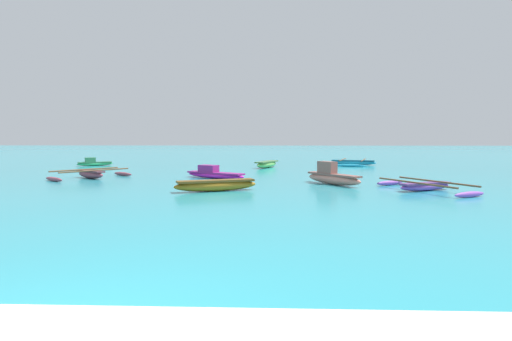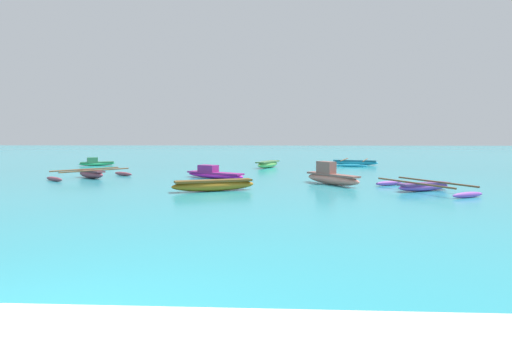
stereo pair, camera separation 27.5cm
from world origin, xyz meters
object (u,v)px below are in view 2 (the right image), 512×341
moored_boat_3 (96,163)px  moored_boat_4 (355,162)px  moored_boat_2 (268,164)px  moored_boat_1 (214,174)px  moored_boat_7 (214,185)px  moored_boat_0 (91,174)px  moored_boat_6 (424,186)px  moored_boat_5 (331,176)px

moored_boat_3 → moored_boat_4: moored_boat_3 is taller
moored_boat_2 → moored_boat_3: (-12.86, 1.50, -0.03)m
moored_boat_1 → moored_boat_7: size_ratio=1.06×
moored_boat_0 → moored_boat_6: 15.67m
moored_boat_2 → moored_boat_3: 12.95m
moored_boat_1 → moored_boat_6: bearing=5.0°
moored_boat_4 → moored_boat_7: moored_boat_4 is taller
moored_boat_2 → moored_boat_3: bearing=106.4°
moored_boat_1 → moored_boat_5: (5.57, -2.49, 0.12)m
moored_boat_4 → moored_boat_0: bearing=-127.6°
moored_boat_1 → moored_boat_5: bearing=8.0°
moored_boat_0 → moored_boat_3: size_ratio=1.65×
moored_boat_3 → moored_boat_5: 19.63m
moored_boat_5 → moored_boat_6: size_ratio=0.69×
moored_boat_1 → moored_boat_4: moored_boat_1 is taller
moored_boat_1 → moored_boat_2: 8.04m
moored_boat_1 → moored_boat_6: moored_boat_1 is taller
moored_boat_6 → moored_boat_7: moored_boat_7 is taller
moored_boat_5 → moored_boat_7: size_ratio=0.92×
moored_boat_4 → moored_boat_6: size_ratio=1.16×
moored_boat_4 → moored_boat_7: bearing=-101.2°
moored_boat_4 → moored_boat_7: 17.82m
moored_boat_5 → moored_boat_3: bearing=-160.4°
moored_boat_1 → moored_boat_4: 14.11m
moored_boat_2 → moored_boat_7: size_ratio=0.93×
moored_boat_2 → moored_boat_3: moored_boat_3 is taller
moored_boat_2 → moored_boat_5: bearing=-140.5°
moored_boat_7 → moored_boat_2: bearing=59.4°
moored_boat_3 → moored_boat_6: moored_boat_3 is taller
moored_boat_4 → moored_boat_3: bearing=-158.4°
moored_boat_3 → moored_boat_2: bearing=-38.1°
moored_boat_1 → moored_boat_3: size_ratio=1.37×
moored_boat_5 → moored_boat_7: moored_boat_5 is taller
moored_boat_2 → moored_boat_5: moored_boat_5 is taller
moored_boat_4 → moored_boat_5: bearing=-88.3°
moored_boat_4 → moored_boat_7: (-8.38, -15.72, 0.04)m
moored_boat_0 → moored_boat_3: (-4.02, 9.36, 0.01)m
moored_boat_4 → moored_boat_6: 15.25m
moored_boat_5 → moored_boat_7: (-4.78, -2.52, -0.11)m
moored_boat_2 → moored_boat_4: 7.27m
moored_boat_3 → moored_boat_1: bearing=-73.0°
moored_boat_0 → moored_boat_6: size_ratio=0.95×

